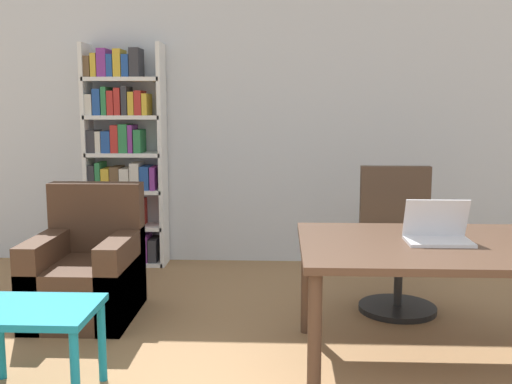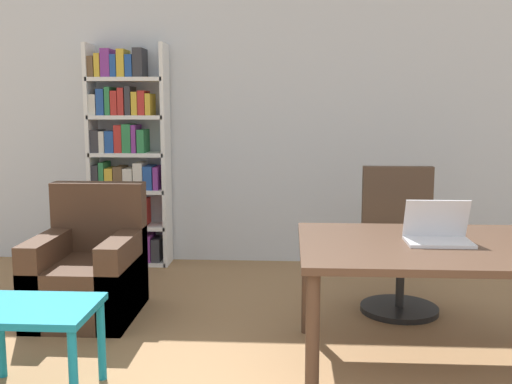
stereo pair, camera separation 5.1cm
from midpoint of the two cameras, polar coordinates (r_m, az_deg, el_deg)
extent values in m
cube|color=silver|center=(5.61, 4.99, 6.94)|extent=(8.00, 0.06, 2.70)
cube|color=#4C3323|center=(3.50, 17.61, -4.96)|extent=(1.67, 1.09, 0.04)
cylinder|color=#4C3323|center=(3.03, 5.09, -13.86)|extent=(0.07, 0.07, 0.68)
cylinder|color=#4C3323|center=(3.94, 4.45, -8.53)|extent=(0.07, 0.07, 0.68)
cube|color=silver|center=(3.47, 16.58, -4.55)|extent=(0.36, 0.24, 0.02)
cube|color=silver|center=(3.52, 16.37, -2.39)|extent=(0.36, 0.09, 0.22)
cube|color=navy|center=(3.52, 16.35, -2.34)|extent=(0.32, 0.08, 0.19)
cylinder|color=black|center=(4.53, 12.98, -10.72)|extent=(0.56, 0.56, 0.04)
cylinder|color=#262626|center=(4.48, 13.06, -8.48)|extent=(0.06, 0.06, 0.33)
cube|color=#4C3828|center=(4.42, 13.15, -5.81)|extent=(0.54, 0.54, 0.10)
cube|color=#4C3828|center=(4.57, 12.76, -1.09)|extent=(0.51, 0.08, 0.56)
cube|color=teal|center=(3.25, -20.94, -10.51)|extent=(0.63, 0.49, 0.04)
cylinder|color=teal|center=(3.06, -17.32, -16.39)|extent=(0.04, 0.04, 0.44)
cylinder|color=teal|center=(3.63, -23.55, -12.73)|extent=(0.04, 0.04, 0.44)
cylinder|color=teal|center=(3.43, -14.89, -13.55)|extent=(0.04, 0.04, 0.44)
cube|color=#472D1E|center=(4.41, -16.25, -8.88)|extent=(0.68, 0.79, 0.41)
cube|color=#472D1E|center=(4.60, -15.24, -2.29)|extent=(0.68, 0.16, 0.51)
cube|color=#472D1E|center=(4.48, -19.48, -7.59)|extent=(0.16, 0.79, 0.58)
cube|color=#472D1E|center=(4.31, -12.98, -7.92)|extent=(0.16, 0.79, 0.58)
cube|color=white|center=(5.73, -15.91, 3.31)|extent=(0.04, 0.28, 2.03)
cube|color=white|center=(5.55, -9.13, 3.37)|extent=(0.04, 0.28, 2.03)
cube|color=white|center=(5.80, -12.26, -6.51)|extent=(0.69, 0.28, 0.04)
cube|color=#7F338C|center=(5.85, -15.02, -5.24)|extent=(0.08, 0.24, 0.21)
cube|color=silver|center=(5.82, -14.30, -5.12)|extent=(0.05, 0.24, 0.24)
cube|color=brown|center=(5.81, -13.70, -5.40)|extent=(0.06, 0.24, 0.19)
cube|color=silver|center=(5.78, -12.99, -5.22)|extent=(0.07, 0.24, 0.23)
cube|color=#234C99|center=(5.76, -12.20, -5.35)|extent=(0.07, 0.24, 0.20)
cube|color=silver|center=(5.74, -11.38, -5.26)|extent=(0.08, 0.24, 0.23)
cube|color=#7F338C|center=(5.72, -10.66, -5.19)|extent=(0.06, 0.24, 0.25)
cube|color=#333338|center=(5.71, -9.90, -5.38)|extent=(0.08, 0.24, 0.21)
cube|color=white|center=(5.72, -12.37, -3.23)|extent=(0.69, 0.28, 0.04)
cube|color=orange|center=(5.78, -15.14, -1.92)|extent=(0.08, 0.24, 0.22)
cube|color=#7F338C|center=(5.75, -14.44, -1.94)|extent=(0.05, 0.24, 0.22)
cube|color=gold|center=(5.74, -13.90, -2.02)|extent=(0.04, 0.24, 0.21)
cube|color=#333338|center=(5.72, -13.40, -1.91)|extent=(0.04, 0.24, 0.23)
cube|color=silver|center=(5.71, -12.81, -2.00)|extent=(0.06, 0.24, 0.21)
cube|color=#7F338C|center=(5.69, -12.05, -1.90)|extent=(0.07, 0.24, 0.23)
cube|color=#B72D28|center=(5.66, -11.21, -1.88)|extent=(0.08, 0.24, 0.24)
cube|color=white|center=(5.66, -12.47, 0.12)|extent=(0.69, 0.28, 0.04)
cube|color=#333338|center=(5.73, -15.37, 1.42)|extent=(0.06, 0.24, 0.22)
cube|color=#2D7F47|center=(5.71, -14.79, 1.54)|extent=(0.05, 0.24, 0.25)
cube|color=gold|center=(5.69, -14.14, 1.28)|extent=(0.07, 0.24, 0.19)
cube|color=brown|center=(5.67, -13.32, 1.35)|extent=(0.08, 0.24, 0.21)
cube|color=silver|center=(5.65, -12.45, 1.27)|extent=(0.09, 0.24, 0.19)
cube|color=silver|center=(5.62, -11.52, 1.53)|extent=(0.08, 0.24, 0.25)
cube|color=#234C99|center=(5.60, -10.64, 1.38)|extent=(0.08, 0.24, 0.22)
cube|color=#7F338C|center=(5.59, -9.90, 1.35)|extent=(0.05, 0.24, 0.21)
cube|color=white|center=(5.63, -12.58, 3.53)|extent=(0.69, 0.28, 0.04)
cube|color=#333338|center=(5.70, -15.42, 4.69)|extent=(0.08, 0.24, 0.20)
cube|color=silver|center=(5.68, -14.78, 4.65)|extent=(0.05, 0.24, 0.19)
cube|color=#234C99|center=(5.66, -14.09, 4.68)|extent=(0.08, 0.24, 0.20)
cube|color=#B72D28|center=(5.64, -13.33, 4.96)|extent=(0.07, 0.24, 0.25)
cube|color=#2D7F47|center=(5.61, -12.56, 5.02)|extent=(0.08, 0.24, 0.26)
cube|color=#7F338C|center=(5.60, -11.90, 5.00)|extent=(0.04, 0.24, 0.25)
cube|color=#2D7F47|center=(5.58, -11.27, 4.79)|extent=(0.07, 0.24, 0.21)
cube|color=white|center=(5.61, -12.69, 6.97)|extent=(0.69, 0.28, 0.04)
cube|color=silver|center=(5.69, -15.62, 8.00)|extent=(0.06, 0.24, 0.19)
cube|color=#234C99|center=(5.67, -14.92, 8.27)|extent=(0.07, 0.24, 0.23)
cube|color=#2D7F47|center=(5.65, -14.27, 8.38)|extent=(0.05, 0.24, 0.25)
cube|color=#B72D28|center=(5.63, -13.70, 8.23)|extent=(0.06, 0.24, 0.22)
cube|color=#B72D28|center=(5.62, -13.08, 8.38)|extent=(0.06, 0.24, 0.24)
cube|color=#333338|center=(5.60, -12.46, 8.48)|extent=(0.05, 0.24, 0.26)
cube|color=gold|center=(5.59, -11.85, 8.24)|extent=(0.05, 0.24, 0.21)
cube|color=#B72D28|center=(5.57, -11.22, 8.31)|extent=(0.06, 0.24, 0.22)
cube|color=gold|center=(5.56, -10.62, 8.20)|extent=(0.05, 0.24, 0.19)
cube|color=white|center=(5.61, -12.80, 10.41)|extent=(0.69, 0.28, 0.04)
cube|color=brown|center=(5.70, -15.79, 11.38)|extent=(0.06, 0.24, 0.18)
cube|color=gold|center=(5.68, -15.19, 11.53)|extent=(0.05, 0.24, 0.21)
cube|color=#7F338C|center=(5.66, -14.48, 11.79)|extent=(0.08, 0.24, 0.25)
cube|color=#234C99|center=(5.64, -13.77, 11.56)|extent=(0.05, 0.24, 0.20)
cube|color=gold|center=(5.63, -13.11, 11.83)|extent=(0.07, 0.24, 0.25)
cube|color=#234C99|center=(5.61, -12.37, 11.62)|extent=(0.06, 0.24, 0.20)
cube|color=#333338|center=(5.59, -11.57, 11.95)|extent=(0.08, 0.24, 0.25)
camera|label=1|loc=(0.03, -90.42, -0.06)|focal=42.00mm
camera|label=2|loc=(0.03, 89.58, 0.06)|focal=42.00mm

